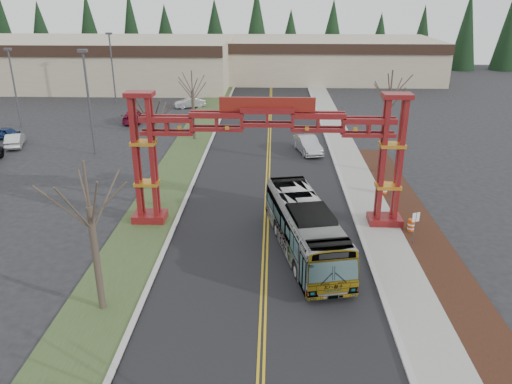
{
  "coord_description": "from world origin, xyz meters",
  "views": [
    {
      "loc": [
        0.37,
        -12.88,
        14.65
      ],
      "look_at": [
        -0.56,
        13.78,
        3.94
      ],
      "focal_mm": 35.0,
      "sensor_mm": 36.0,
      "label": 1
    }
  ],
  "objects_px": {
    "bare_tree_right_far": "(390,98)",
    "light_pole_far": "(112,64)",
    "retail_building_east": "(327,59)",
    "bare_tree_median_far": "(192,91)",
    "light_pole_mid": "(14,83)",
    "bare_tree_median_mid": "(152,123)",
    "parked_car_mid_a": "(134,116)",
    "barrel_north": "(384,188)",
    "parked_car_far_a": "(190,103)",
    "light_pole_near": "(88,95)",
    "barrel_mid": "(393,216)",
    "parked_car_mid_b": "(3,133)",
    "barrel_south": "(411,226)",
    "transit_bus": "(305,228)",
    "street_sign": "(415,222)",
    "silver_sedan": "(308,145)",
    "bare_tree_median_near": "(89,208)",
    "retail_building_west": "(93,62)",
    "parked_car_near_b": "(15,140)",
    "gateway_arch": "(267,138)"
  },
  "relations": [
    {
      "from": "bare_tree_median_far",
      "to": "parked_car_near_b",
      "type": "bearing_deg",
      "value": -169.69
    },
    {
      "from": "gateway_arch",
      "to": "parked_car_mid_b",
      "type": "bearing_deg",
      "value": 144.9
    },
    {
      "from": "transit_bus",
      "to": "barrel_south",
      "type": "bearing_deg",
      "value": 10.22
    },
    {
      "from": "parked_car_mid_b",
      "to": "bare_tree_median_far",
      "type": "bearing_deg",
      "value": 106.46
    },
    {
      "from": "bare_tree_median_mid",
      "to": "bare_tree_median_far",
      "type": "bearing_deg",
      "value": 90.0
    },
    {
      "from": "parked_car_near_b",
      "to": "barrel_north",
      "type": "height_order",
      "value": "parked_car_near_b"
    },
    {
      "from": "retail_building_west",
      "to": "silver_sedan",
      "type": "xyz_separation_m",
      "value": [
        33.79,
        -37.74,
        -2.94
      ]
    },
    {
      "from": "retail_building_west",
      "to": "bare_tree_median_near",
      "type": "bearing_deg",
      "value": -71.08
    },
    {
      "from": "retail_building_west",
      "to": "retail_building_east",
      "type": "bearing_deg",
      "value": 11.31
    },
    {
      "from": "light_pole_mid",
      "to": "bare_tree_median_mid",
      "type": "bearing_deg",
      "value": -46.86
    },
    {
      "from": "silver_sedan",
      "to": "barrel_south",
      "type": "height_order",
      "value": "silver_sedan"
    },
    {
      "from": "parked_car_mid_a",
      "to": "bare_tree_median_mid",
      "type": "bearing_deg",
      "value": 107.45
    },
    {
      "from": "parked_car_mid_a",
      "to": "gateway_arch",
      "type": "bearing_deg",
      "value": 119.51
    },
    {
      "from": "parked_car_mid_b",
      "to": "light_pole_far",
      "type": "xyz_separation_m",
      "value": [
        6.76,
        18.15,
        4.96
      ]
    },
    {
      "from": "bare_tree_right_far",
      "to": "light_pole_far",
      "type": "xyz_separation_m",
      "value": [
        -31.75,
        27.71,
        -0.93
      ]
    },
    {
      "from": "transit_bus",
      "to": "street_sign",
      "type": "relative_size",
      "value": 5.24
    },
    {
      "from": "light_pole_mid",
      "to": "street_sign",
      "type": "bearing_deg",
      "value": -36.14
    },
    {
      "from": "light_pole_near",
      "to": "light_pole_mid",
      "type": "relative_size",
      "value": 1.11
    },
    {
      "from": "parked_car_mid_b",
      "to": "barrel_south",
      "type": "relative_size",
      "value": 4.01
    },
    {
      "from": "retail_building_east",
      "to": "light_pole_near",
      "type": "distance_m",
      "value": 54.18
    },
    {
      "from": "light_pole_mid",
      "to": "parked_car_mid_a",
      "type": "bearing_deg",
      "value": 12.9
    },
    {
      "from": "retail_building_west",
      "to": "barrel_mid",
      "type": "height_order",
      "value": "retail_building_west"
    },
    {
      "from": "barrel_mid",
      "to": "barrel_north",
      "type": "bearing_deg",
      "value": 86.26
    },
    {
      "from": "transit_bus",
      "to": "bare_tree_median_far",
      "type": "xyz_separation_m",
      "value": [
        -10.36,
        24.5,
        3.6
      ]
    },
    {
      "from": "bare_tree_median_far",
      "to": "barrel_north",
      "type": "relative_size",
      "value": 6.88
    },
    {
      "from": "street_sign",
      "to": "barrel_north",
      "type": "height_order",
      "value": "street_sign"
    },
    {
      "from": "retail_building_east",
      "to": "bare_tree_median_far",
      "type": "height_order",
      "value": "bare_tree_median_far"
    },
    {
      "from": "bare_tree_median_mid",
      "to": "parked_car_mid_a",
      "type": "bearing_deg",
      "value": 108.37
    },
    {
      "from": "parked_car_near_b",
      "to": "barrel_south",
      "type": "relative_size",
      "value": 4.54
    },
    {
      "from": "parked_car_mid_a",
      "to": "light_pole_near",
      "type": "height_order",
      "value": "light_pole_near"
    },
    {
      "from": "light_pole_far",
      "to": "barrel_south",
      "type": "relative_size",
      "value": 10.5
    },
    {
      "from": "light_pole_far",
      "to": "barrel_north",
      "type": "xyz_separation_m",
      "value": [
        30.77,
        -32.8,
        -5.06
      ]
    },
    {
      "from": "bare_tree_median_near",
      "to": "bare_tree_right_far",
      "type": "bearing_deg",
      "value": 49.0
    },
    {
      "from": "gateway_arch",
      "to": "transit_bus",
      "type": "relative_size",
      "value": 1.6
    },
    {
      "from": "gateway_arch",
      "to": "bare_tree_median_near",
      "type": "relative_size",
      "value": 2.35
    },
    {
      "from": "bare_tree_right_far",
      "to": "street_sign",
      "type": "relative_size",
      "value": 4.07
    },
    {
      "from": "retail_building_east",
      "to": "parked_car_near_b",
      "type": "distance_m",
      "value": 57.4
    },
    {
      "from": "parked_car_far_a",
      "to": "light_pole_near",
      "type": "xyz_separation_m",
      "value": [
        -5.88,
        -21.29,
        5.05
      ]
    },
    {
      "from": "bare_tree_median_near",
      "to": "barrel_mid",
      "type": "relative_size",
      "value": 8.65
    },
    {
      "from": "bare_tree_median_mid",
      "to": "light_pole_mid",
      "type": "bearing_deg",
      "value": 133.14
    },
    {
      "from": "silver_sedan",
      "to": "bare_tree_median_mid",
      "type": "relative_size",
      "value": 0.59
    },
    {
      "from": "transit_bus",
      "to": "parked_car_mid_a",
      "type": "bearing_deg",
      "value": 108.91
    },
    {
      "from": "parked_car_far_a",
      "to": "light_pole_near",
      "type": "height_order",
      "value": "light_pole_near"
    },
    {
      "from": "silver_sedan",
      "to": "bare_tree_median_mid",
      "type": "xyz_separation_m",
      "value": [
        -11.79,
        -13.61,
        5.41
      ]
    },
    {
      "from": "parked_car_far_a",
      "to": "bare_tree_median_mid",
      "type": "distance_m",
      "value": 34.23
    },
    {
      "from": "parked_car_far_a",
      "to": "light_pole_mid",
      "type": "relative_size",
      "value": 0.45
    },
    {
      "from": "bare_tree_median_far",
      "to": "barrel_north",
      "type": "distance_m",
      "value": 23.23
    },
    {
      "from": "parked_car_mid_a",
      "to": "light_pole_far",
      "type": "xyz_separation_m",
      "value": [
        -5.34,
        10.25,
        4.85
      ]
    },
    {
      "from": "bare_tree_median_mid",
      "to": "light_pole_far",
      "type": "height_order",
      "value": "light_pole_far"
    },
    {
      "from": "transit_bus",
      "to": "parked_car_far_a",
      "type": "xyz_separation_m",
      "value": [
        -13.36,
        40.25,
        -0.91
      ]
    }
  ]
}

